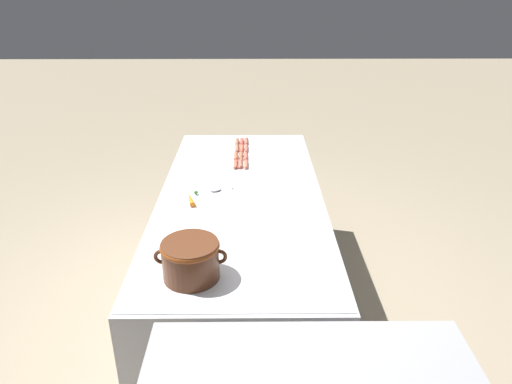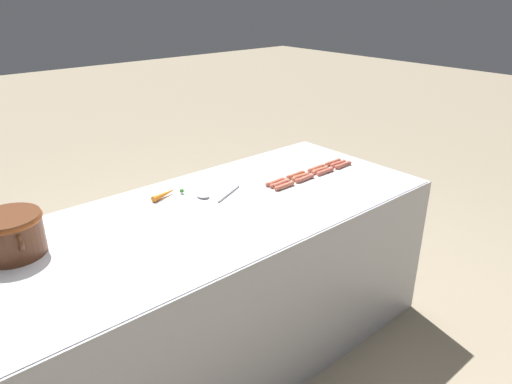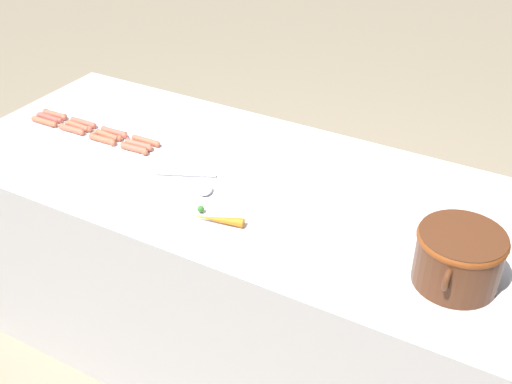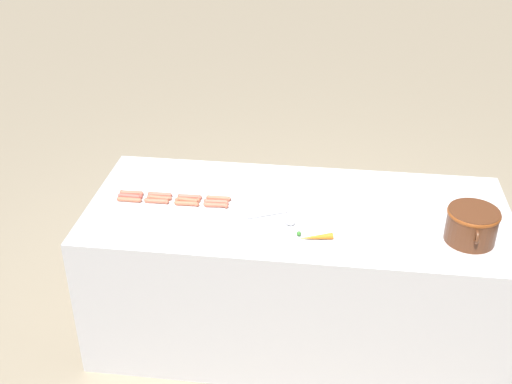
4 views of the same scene
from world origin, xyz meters
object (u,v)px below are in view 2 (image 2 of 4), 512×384
Objects in this scene: hot_dog_9 at (316,168)px; carrot at (166,193)px; hot_dog_4 at (338,164)px; hot_dog_0 at (343,165)px; serving_spoon at (212,195)px; hot_dog_3 at (285,186)px; hot_dog_2 at (305,178)px; hot_dog_11 at (276,182)px; bean_pot at (11,232)px; hot_dog_7 at (280,184)px; hot_dog_6 at (301,176)px; hot_dog_10 at (296,175)px; hot_dog_1 at (325,171)px; hot_dog_5 at (320,170)px; hot_dog_8 at (333,162)px.

carrot is (0.24, 0.85, 0.00)m from hot_dog_9.
hot_dog_4 is at bearing -101.73° from hot_dog_9.
hot_dog_0 reaches higher than serving_spoon.
hot_dog_3 is 0.48m from hot_dog_4.
hot_dog_2 is 1.00× the size of hot_dog_11.
bean_pot is at bearing 80.23° from hot_dog_3.
bean_pot is 0.92m from serving_spoon.
hot_dog_9 is (0.03, -0.32, 0.00)m from hot_dog_7.
hot_dog_6 reaches higher than serving_spoon.
hot_dog_1 is at bearing -113.84° from hot_dog_10.
bean_pot is at bearing 83.43° from hot_dog_5.
hot_dog_6 is 0.53m from serving_spoon.
hot_dog_1 is 0.32m from hot_dog_3.
hot_dog_0 is 1.76m from bean_pot.
hot_dog_8 is at bearing -77.35° from hot_dog_2.
bean_pot is (0.18, 1.43, 0.08)m from hot_dog_6.
hot_dog_8 is 0.83m from serving_spoon.
hot_dog_2 is 1.00× the size of hot_dog_7.
hot_dog_1 is at bearing -103.13° from serving_spoon.
hot_dog_2 and hot_dog_4 have the same top height.
hot_dog_3 is 1.00× the size of hot_dog_7.
hot_dog_4 is at bearing -169.98° from hot_dog_8.
hot_dog_3 is at bearing 91.48° from hot_dog_2.
hot_dog_8 is at bearing -95.93° from serving_spoon.
hot_dog_9 and hot_dog_11 have the same top height.
hot_dog_6 is at bearing 88.98° from hot_dog_5.
hot_dog_5 is at bearing 170.46° from hot_dog_9.
hot_dog_10 is at bearing 77.60° from hot_dog_0.
carrot is (0.31, 0.53, 0.00)m from hot_dog_3.
hot_dog_8 is (0.07, -0.47, 0.00)m from hot_dog_3.
serving_spoon is (-0.06, -0.91, -0.09)m from bean_pot.
hot_dog_1 is at bearing -96.44° from hot_dog_7.
hot_dog_9 is 1.00× the size of hot_dog_11.
hot_dog_8 is 1.74m from bean_pot.
hot_dog_8 is at bearing -83.47° from hot_dog_6.
bean_pot is at bearing 86.33° from serving_spoon.
hot_dog_0 is 0.44× the size of bean_pot.
hot_dog_0 and hot_dog_4 have the same top height.
hot_dog_0 is at bearing -106.97° from carrot.
hot_dog_9 is 0.44× the size of bean_pot.
carrot is at bearing 76.65° from hot_dog_8.
hot_dog_5 is at bearing -78.63° from hot_dog_2.
hot_dog_0 is 1.00× the size of hot_dog_1.
carrot is at bearing 71.95° from hot_dog_5.
hot_dog_10 is (0.04, -0.15, 0.00)m from hot_dog_7.
hot_dog_8 is at bearing -76.02° from hot_dog_5.
hot_dog_11 is at bearing 82.05° from hot_dog_0.
hot_dog_6 is (0.03, -0.00, 0.00)m from hot_dog_2.
hot_dog_4 is at bearing -85.37° from hot_dog_3.
carrot reaches higher than hot_dog_6.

